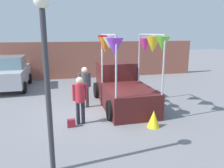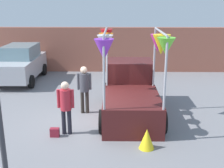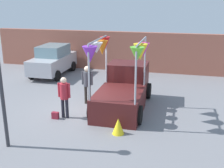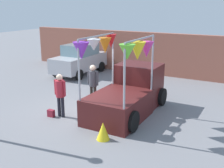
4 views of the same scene
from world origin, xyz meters
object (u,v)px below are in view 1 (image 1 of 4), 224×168
at_px(handbag, 71,123).
at_px(street_lamp, 46,62).
at_px(parked_car, 11,73).
at_px(person_vendor, 85,83).
at_px(folded_kite_bundle_sunflower, 154,119).
at_px(vendor_truck, 122,84).
at_px(person_customer, 80,96).

relative_size(handbag, street_lamp, 0.07).
xyz_separation_m(parked_car, person_vendor, (3.79, -4.38, 0.15)).
xyz_separation_m(parked_car, handbag, (3.05, -6.34, -0.80)).
bearing_deg(folded_kite_bundle_sunflower, parked_car, 129.74).
height_order(vendor_truck, person_customer, vendor_truck).
bearing_deg(vendor_truck, person_vendor, -178.50).
xyz_separation_m(vendor_truck, parked_car, (-5.47, 4.34, 0.01)).
xyz_separation_m(vendor_truck, person_customer, (-2.07, -1.80, 0.11)).
relative_size(vendor_truck, parked_car, 1.03).
xyz_separation_m(person_customer, folded_kite_bundle_sunflower, (2.43, -0.88, -0.75)).
distance_m(person_vendor, handbag, 2.29).
height_order(person_customer, handbag, person_customer).
distance_m(person_vendor, folded_kite_bundle_sunflower, 3.43).
bearing_deg(parked_car, street_lamp, -74.22).
bearing_deg(folded_kite_bundle_sunflower, vendor_truck, 97.70).
height_order(vendor_truck, street_lamp, street_lamp).
relative_size(person_vendor, folded_kite_bundle_sunflower, 2.99).
bearing_deg(person_vendor, vendor_truck, 1.50).
relative_size(vendor_truck, person_vendor, 2.31).
xyz_separation_m(handbag, folded_kite_bundle_sunflower, (2.78, -0.68, 0.16)).
xyz_separation_m(vendor_truck, handbag, (-2.42, -2.00, -0.80)).
bearing_deg(person_vendor, handbag, -110.55).
bearing_deg(person_customer, handbag, -150.26).
height_order(vendor_truck, handbag, vendor_truck).
distance_m(parked_car, street_lamp, 9.26).
bearing_deg(street_lamp, person_vendor, 73.40).
relative_size(person_vendor, handbag, 6.40).
height_order(vendor_truck, parked_car, vendor_truck).
bearing_deg(person_vendor, parked_car, 130.81).
bearing_deg(person_customer, parked_car, 119.02).
xyz_separation_m(street_lamp, folded_kite_bundle_sunflower, (3.36, 1.75, -2.30)).
bearing_deg(street_lamp, folded_kite_bundle_sunflower, 27.54).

